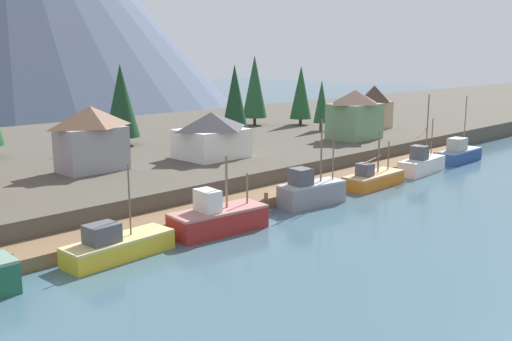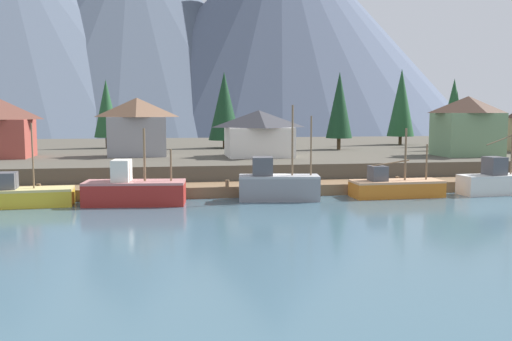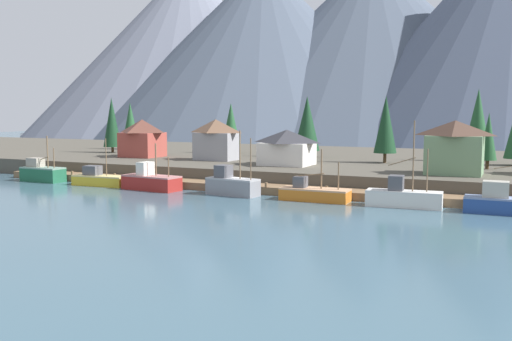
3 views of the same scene
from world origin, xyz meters
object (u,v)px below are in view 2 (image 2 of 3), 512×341
(conifer_back_right, at_px, (454,109))
(house_green, at_px, (467,125))
(fishing_boat_yellow, at_px, (18,195))
(conifer_near_left, at_px, (401,103))
(fishing_boat_grey, at_px, (277,185))
(house_white, at_px, (259,133))
(house_grey, at_px, (137,126))
(fishing_boat_orange, at_px, (395,187))
(conifer_far_left, at_px, (456,116))
(conifer_centre, at_px, (224,106))
(house_red, at_px, (0,127))
(conifer_near_right, at_px, (106,109))
(fishing_boat_red, at_px, (134,190))
(conifer_mid_right, at_px, (339,105))
(fishing_boat_white, at_px, (501,182))

(conifer_back_right, bearing_deg, house_green, -113.70)
(fishing_boat_yellow, height_order, conifer_near_left, conifer_near_left)
(fishing_boat_grey, relative_size, house_white, 1.07)
(house_grey, bearing_deg, conifer_back_right, 13.37)
(fishing_boat_orange, bearing_deg, conifer_far_left, 49.59)
(conifer_centre, xyz_separation_m, conifer_far_left, (30.03, -9.10, -1.34))
(conifer_near_left, bearing_deg, house_red, -164.04)
(conifer_far_left, bearing_deg, conifer_near_right, 166.12)
(house_red, xyz_separation_m, house_green, (52.92, -5.87, 0.16))
(fishing_boat_yellow, distance_m, house_red, 20.52)
(fishing_boat_orange, distance_m, conifer_centre, 34.09)
(fishing_boat_grey, bearing_deg, fishing_boat_yellow, -172.20)
(house_green, bearing_deg, fishing_boat_red, -160.23)
(conifer_near_left, distance_m, conifer_mid_right, 15.60)
(fishing_boat_orange, bearing_deg, conifer_back_right, 52.54)
(fishing_boat_yellow, height_order, house_green, house_green)
(conifer_near_left, relative_size, conifer_far_left, 1.48)
(house_white, relative_size, conifer_back_right, 0.77)
(fishing_boat_grey, bearing_deg, conifer_far_left, 45.64)
(fishing_boat_orange, xyz_separation_m, conifer_back_right, (21.47, 29.23, 7.11))
(fishing_boat_orange, xyz_separation_m, fishing_boat_white, (10.42, 0.02, 0.26))
(house_grey, relative_size, conifer_back_right, 0.69)
(fishing_boat_red, height_order, house_grey, house_grey)
(fishing_boat_white, bearing_deg, house_white, 138.04)
(fishing_boat_orange, height_order, house_red, house_red)
(house_green, relative_size, conifer_near_left, 0.62)
(fishing_boat_white, bearing_deg, fishing_boat_yellow, 175.93)
(conifer_near_left, bearing_deg, conifer_mid_right, -144.99)
(fishing_boat_orange, height_order, conifer_near_left, conifer_near_left)
(fishing_boat_white, bearing_deg, conifer_near_left, 77.35)
(conifer_far_left, bearing_deg, fishing_boat_grey, -142.55)
(house_white, bearing_deg, fishing_boat_yellow, -144.86)
(house_green, distance_m, conifer_near_left, 21.58)
(fishing_boat_yellow, bearing_deg, house_red, 105.41)
(conifer_near_right, bearing_deg, conifer_mid_right, -14.19)
(house_grey, relative_size, conifer_near_right, 0.72)
(fishing_boat_grey, bearing_deg, house_grey, 132.33)
(house_white, distance_m, conifer_near_left, 31.69)
(house_white, xyz_separation_m, house_red, (-28.75, 3.12, 0.66))
(fishing_boat_yellow, bearing_deg, conifer_mid_right, 32.80)
(house_red, xyz_separation_m, conifer_near_right, (10.09, 14.44, 2.17))
(house_red, relative_size, conifer_mid_right, 0.65)
(fishing_boat_grey, relative_size, house_green, 1.14)
(house_grey, bearing_deg, house_green, -8.30)
(house_white, xyz_separation_m, conifer_near_right, (-18.65, 17.56, 2.83))
(fishing_boat_red, xyz_separation_m, house_white, (13.21, 16.19, 4.03))
(fishing_boat_grey, relative_size, conifer_far_left, 1.04)
(conifer_centre, bearing_deg, house_grey, -132.54)
(conifer_mid_right, bearing_deg, fishing_boat_red, -134.99)
(fishing_boat_yellow, height_order, conifer_mid_right, conifer_mid_right)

